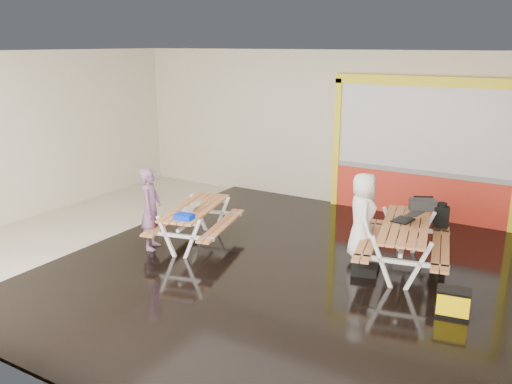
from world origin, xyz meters
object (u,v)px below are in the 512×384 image
Objects in this scene: person_left at (151,209)px; person_right at (363,216)px; laptop_right at (407,218)px; fluke_bag at (453,303)px; picnic_table_left at (195,216)px; toolbox at (423,205)px; backpack at (441,215)px; blue_pouch at (184,217)px; dark_case at (364,270)px; laptop_left at (191,208)px; picnic_table_right at (405,235)px.

person_right is (3.46, 1.35, 0.07)m from person_left.
fluke_bag is at bearing -52.09° from laptop_right.
picnic_table_left reaches higher than fluke_bag.
laptop_right is at bearing -94.88° from toolbox.
picnic_table_left is 4.06m from toolbox.
backpack is at bearing 16.26° from toolbox.
fluke_bag is at bearing 3.34° from blue_pouch.
toolbox is at bearing 70.71° from dark_case.
person_right is at bearing -164.23° from laptop_right.
fluke_bag is (4.39, 0.26, -0.57)m from blue_pouch.
person_left reaches higher than laptop_left.
picnic_table_right is at bearing -109.42° from backpack.
laptop_left is 0.88× the size of laptop_right.
picnic_table_right reaches higher than dark_case.
laptop_right is at bearing -114.06° from backpack.
person_right reaches higher than blue_pouch.
picnic_table_right is 3.67m from blue_pouch.
laptop_right is at bearing 17.94° from laptop_left.
fluke_bag is (0.69, -2.20, -0.52)m from backpack.
laptop_left is 4.39m from backpack.
person_left is 3.86m from dark_case.
dark_case is (-0.50, -1.43, -0.80)m from toolbox.
blue_pouch reaches higher than dark_case.
fluke_bag reaches higher than dark_case.
person_right reaches higher than picnic_table_right.
picnic_table_left is at bearing 175.01° from fluke_bag.
toolbox reaches higher than laptop_left.
toolbox is (0.75, 0.94, 0.07)m from person_right.
toolbox reaches higher than picnic_table_right.
person_left is at bearing -166.99° from dark_case.
backpack is (0.35, 0.99, 0.13)m from picnic_table_right.
laptop_right is 0.93m from backpack.
person_left is 0.82m from blue_pouch.
toolbox is at bearing 34.93° from blue_pouch.
dark_case is (0.24, -0.49, -0.73)m from person_right.
blue_pouch reaches higher than fluke_bag.
picnic_table_left is 4.37m from backpack.
dark_case is (3.11, 0.46, -0.68)m from laptop_left.
picnic_table_right is at bearing 130.36° from fluke_bag.
person_right is 4.78× the size of blue_pouch.
backpack is at bearing 70.58° from picnic_table_right.
picnic_table_right reaches higher than blue_pouch.
blue_pouch is (0.27, -0.66, 0.22)m from picnic_table_left.
picnic_table_right is 1.54× the size of person_left.
fluke_bag is (1.06, -1.36, -0.65)m from laptop_right.
fluke_bag is at bearing -2.68° from laptop_left.
picnic_table_right is 1.05m from backpack.
toolbox is 1.24× the size of dark_case.
picnic_table_right is at bearing -94.77° from person_left.
picnic_table_left is at bearing 112.30° from blue_pouch.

